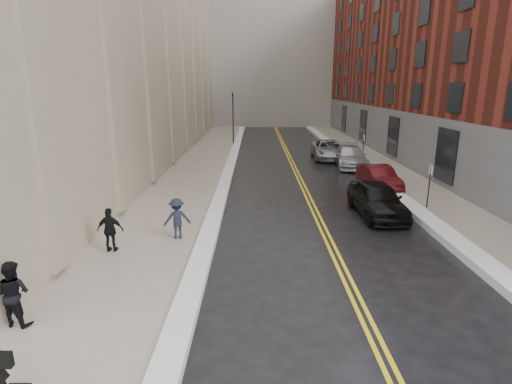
{
  "coord_description": "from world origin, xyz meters",
  "views": [
    {
      "loc": [
        -0.34,
        -10.35,
        5.82
      ],
      "look_at": [
        -0.33,
        5.47,
        1.6
      ],
      "focal_mm": 28.0,
      "sensor_mm": 36.0,
      "label": 1
    }
  ],
  "objects_px": {
    "pedestrian_b": "(177,218)",
    "pedestrian_c": "(110,230)",
    "car_black": "(377,199)",
    "car_silver_near": "(350,156)",
    "pedestrian_a": "(13,293)",
    "car_silver_far": "(329,150)",
    "car_maroon": "(379,178)"
  },
  "relations": [
    {
      "from": "car_silver_near",
      "to": "car_silver_far",
      "type": "height_order",
      "value": "car_silver_far"
    },
    {
      "from": "car_silver_near",
      "to": "pedestrian_b",
      "type": "height_order",
      "value": "pedestrian_b"
    },
    {
      "from": "car_maroon",
      "to": "pedestrian_c",
      "type": "relative_size",
      "value": 2.6
    },
    {
      "from": "pedestrian_b",
      "to": "pedestrian_c",
      "type": "relative_size",
      "value": 0.99
    },
    {
      "from": "car_silver_far",
      "to": "pedestrian_a",
      "type": "bearing_deg",
      "value": -114.03
    },
    {
      "from": "pedestrian_a",
      "to": "pedestrian_b",
      "type": "bearing_deg",
      "value": -105.27
    },
    {
      "from": "car_black",
      "to": "car_silver_far",
      "type": "distance_m",
      "value": 14.87
    },
    {
      "from": "car_black",
      "to": "pedestrian_c",
      "type": "height_order",
      "value": "pedestrian_c"
    },
    {
      "from": "car_maroon",
      "to": "car_silver_near",
      "type": "distance_m",
      "value": 6.69
    },
    {
      "from": "car_silver_far",
      "to": "pedestrian_c",
      "type": "height_order",
      "value": "pedestrian_c"
    },
    {
      "from": "car_maroon",
      "to": "pedestrian_a",
      "type": "distance_m",
      "value": 19.01
    },
    {
      "from": "car_maroon",
      "to": "pedestrian_a",
      "type": "relative_size",
      "value": 2.48
    },
    {
      "from": "car_black",
      "to": "pedestrian_a",
      "type": "relative_size",
      "value": 2.8
    },
    {
      "from": "car_silver_near",
      "to": "pedestrian_a",
      "type": "bearing_deg",
      "value": -118.02
    },
    {
      "from": "car_silver_near",
      "to": "pedestrian_a",
      "type": "height_order",
      "value": "pedestrian_a"
    },
    {
      "from": "car_maroon",
      "to": "car_silver_far",
      "type": "bearing_deg",
      "value": 92.09
    },
    {
      "from": "car_maroon",
      "to": "pedestrian_a",
      "type": "xyz_separation_m",
      "value": [
        -13.0,
        -13.86,
        0.3
      ]
    },
    {
      "from": "car_black",
      "to": "pedestrian_b",
      "type": "bearing_deg",
      "value": -161.71
    },
    {
      "from": "car_black",
      "to": "pedestrian_a",
      "type": "height_order",
      "value": "pedestrian_a"
    },
    {
      "from": "car_maroon",
      "to": "car_silver_far",
      "type": "distance_m",
      "value": 10.03
    },
    {
      "from": "pedestrian_b",
      "to": "pedestrian_c",
      "type": "bearing_deg",
      "value": 14.69
    },
    {
      "from": "car_maroon",
      "to": "car_silver_near",
      "type": "xyz_separation_m",
      "value": [
        -0.12,
        6.69,
        0.08
      ]
    },
    {
      "from": "car_silver_near",
      "to": "pedestrian_c",
      "type": "height_order",
      "value": "pedestrian_c"
    },
    {
      "from": "pedestrian_a",
      "to": "pedestrian_b",
      "type": "height_order",
      "value": "pedestrian_a"
    },
    {
      "from": "car_maroon",
      "to": "car_silver_far",
      "type": "relative_size",
      "value": 0.75
    },
    {
      "from": "pedestrian_b",
      "to": "car_silver_near",
      "type": "bearing_deg",
      "value": -140.78
    },
    {
      "from": "pedestrian_a",
      "to": "pedestrian_c",
      "type": "xyz_separation_m",
      "value": [
        0.77,
        4.48,
        -0.04
      ]
    },
    {
      "from": "car_black",
      "to": "car_maroon",
      "type": "height_order",
      "value": "car_black"
    },
    {
      "from": "car_black",
      "to": "pedestrian_c",
      "type": "relative_size",
      "value": 2.93
    },
    {
      "from": "pedestrian_c",
      "to": "car_silver_near",
      "type": "bearing_deg",
      "value": -125.48
    },
    {
      "from": "car_silver_near",
      "to": "car_silver_far",
      "type": "xyz_separation_m",
      "value": [
        -1.03,
        3.28,
        0.0
      ]
    },
    {
      "from": "car_silver_far",
      "to": "pedestrian_b",
      "type": "bearing_deg",
      "value": -114.03
    }
  ]
}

